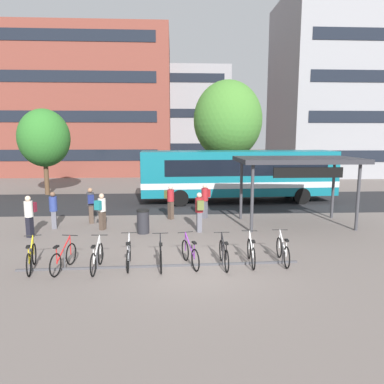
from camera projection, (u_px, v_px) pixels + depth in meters
ground at (195, 267)px, 11.38m from camera, size 200.00×200.00×0.00m
bus_lane_asphalt at (184, 202)px, 22.47m from camera, size 80.00×7.20×0.01m
city_bus at (237, 174)px, 22.37m from camera, size 12.12×3.06×3.20m
bike_rack at (161, 264)px, 11.38m from camera, size 8.94×0.36×0.70m
parked_bicycle_yellow_0 at (31, 258)px, 11.05m from camera, size 0.56×1.69×0.99m
parked_bicycle_red_1 at (64, 258)px, 11.05m from camera, size 0.52×1.70×0.99m
parked_bicycle_white_2 at (97, 258)px, 11.08m from camera, size 0.52×1.72×0.99m
parked_bicycle_silver_3 at (129, 255)px, 11.36m from camera, size 0.52×1.72×0.99m
parked_bicycle_black_4 at (161, 256)px, 11.30m from camera, size 0.52×1.72×0.99m
parked_bicycle_purple_5 at (190, 254)px, 11.45m from camera, size 0.64×1.67×0.99m
parked_bicycle_black_6 at (224, 255)px, 11.40m from camera, size 0.52×1.72×0.99m
parked_bicycle_white_7 at (251, 252)px, 11.60m from camera, size 0.52×1.72×0.99m
parked_bicycle_white_8 at (283, 251)px, 11.72m from camera, size 0.52×1.72×0.99m
transit_shelter at (298, 162)px, 16.38m from camera, size 5.47×3.25×3.14m
commuter_navy_pack_0 at (91, 203)px, 16.90m from camera, size 0.45×0.59×1.70m
commuter_teal_pack_1 at (101, 209)px, 15.73m from camera, size 0.52×0.60×1.63m
commuter_olive_pack_2 at (199, 210)px, 15.35m from camera, size 0.38×0.55×1.73m
commuter_navy_pack_3 at (53, 207)px, 15.97m from camera, size 0.42×0.58×1.68m
commuter_red_pack_4 at (205, 198)px, 18.03m from camera, size 0.55×0.60×1.75m
commuter_olive_pack_5 at (170, 199)px, 17.80m from camera, size 0.57×0.60×1.71m
commuter_maroon_pack_6 at (29, 213)px, 14.62m from camera, size 0.44×0.59×1.73m
trash_bin at (143, 221)px, 15.27m from camera, size 0.55×0.55×1.03m
street_tree_0 at (44, 138)px, 24.77m from camera, size 3.50×3.50×5.98m
street_tree_1 at (228, 120)px, 26.50m from camera, size 5.06×5.06×8.18m
building_left_wing at (80, 106)px, 40.63m from camera, size 20.52×13.01×14.94m
building_right_wing at (364, 88)px, 38.54m from camera, size 18.25×11.07×18.39m
building_centre_block at (171, 119)px, 51.46m from camera, size 15.34×12.52×13.05m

